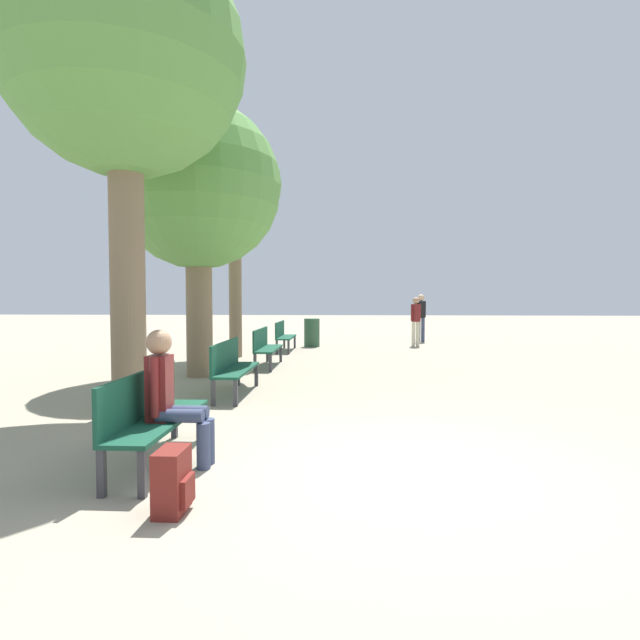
{
  "coord_description": "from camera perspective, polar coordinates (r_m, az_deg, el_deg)",
  "views": [
    {
      "loc": [
        -0.4,
        -4.57,
        1.6
      ],
      "look_at": [
        -1.01,
        6.91,
        1.07
      ],
      "focal_mm": 28.0,
      "sensor_mm": 36.0,
      "label": 1
    }
  ],
  "objects": [
    {
      "name": "bench_row_1",
      "position": [
        8.29,
        -10.09,
        -4.97
      ],
      "size": [
        0.42,
        1.78,
        0.88
      ],
      "color": "#144733",
      "rests_on": "ground_plane"
    },
    {
      "name": "tree_row_2",
      "position": [
        13.83,
        -9.75,
        14.81
      ],
      "size": [
        2.49,
        2.49,
        5.85
      ],
      "color": "#7A664C",
      "rests_on": "ground_plane"
    },
    {
      "name": "bench_row_3",
      "position": [
        14.85,
        -4.23,
        -1.6
      ],
      "size": [
        0.42,
        1.78,
        0.88
      ],
      "color": "#144733",
      "rests_on": "ground_plane"
    },
    {
      "name": "bench_row_0",
      "position": [
        5.14,
        -18.7,
        -9.75
      ],
      "size": [
        0.42,
        1.78,
        0.88
      ],
      "color": "#144733",
      "rests_on": "ground_plane"
    },
    {
      "name": "backpack",
      "position": [
        4.03,
        -16.48,
        -17.28
      ],
      "size": [
        0.24,
        0.34,
        0.48
      ],
      "color": "maroon",
      "rests_on": "ground_plane"
    },
    {
      "name": "tree_row_1",
      "position": [
        10.56,
        -13.78,
        14.4
      ],
      "size": [
        3.31,
        3.31,
        5.47
      ],
      "color": "#7A664C",
      "rests_on": "ground_plane"
    },
    {
      "name": "trash_bin",
      "position": [
        16.16,
        -0.94,
        -1.45
      ],
      "size": [
        0.5,
        0.5,
        0.91
      ],
      "color": "#2D5138",
      "rests_on": "ground_plane"
    },
    {
      "name": "bench_row_2",
      "position": [
        11.55,
        -6.32,
        -2.81
      ],
      "size": [
        0.42,
        1.78,
        0.88
      ],
      "color": "#144733",
      "rests_on": "ground_plane"
    },
    {
      "name": "tree_row_0",
      "position": [
        7.92,
        -21.51,
        26.05
      ],
      "size": [
        3.23,
        3.23,
        6.45
      ],
      "color": "#7A664C",
      "rests_on": "ground_plane"
    },
    {
      "name": "ground_plane",
      "position": [
        4.85,
        7.92,
        -16.62
      ],
      "size": [
        80.0,
        80.0,
        0.0
      ],
      "primitive_type": "plane",
      "color": "gray"
    },
    {
      "name": "pedestrian_mid",
      "position": [
        16.55,
        10.89,
        0.2
      ],
      "size": [
        0.32,
        0.28,
        1.6
      ],
      "color": "beige",
      "rests_on": "ground_plane"
    },
    {
      "name": "pedestrian_near",
      "position": [
        18.21,
        11.46,
        0.6
      ],
      "size": [
        0.34,
        0.29,
        1.7
      ],
      "color": "#384260",
      "rests_on": "ground_plane"
    },
    {
      "name": "person_seated",
      "position": [
        4.96,
        -16.59,
        -8.15
      ],
      "size": [
        0.62,
        0.35,
        1.29
      ],
      "color": "#384260",
      "rests_on": "ground_plane"
    }
  ]
}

